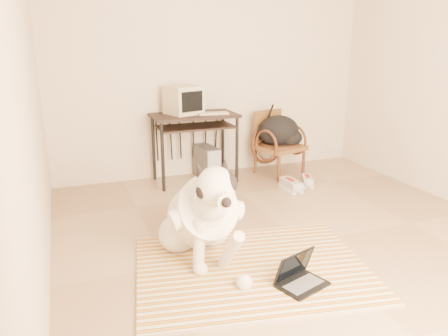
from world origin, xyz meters
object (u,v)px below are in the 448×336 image
backpack (280,132)px  dog (202,216)px  computer_desk (195,124)px  crt_monitor (184,100)px  pc_tower (207,163)px  laptop (299,277)px  rattan_chair (277,143)px

backpack → dog: bearing=-131.7°
computer_desk → crt_monitor: crt_monitor is taller
crt_monitor → backpack: size_ratio=0.83×
computer_desk → pc_tower: bearing=17.7°
computer_desk → pc_tower: (0.16, 0.05, -0.50)m
crt_monitor → backpack: 1.29m
dog → pc_tower: bearing=70.7°
computer_desk → pc_tower: 0.53m
laptop → backpack: bearing=65.5°
laptop → computer_desk: bearing=89.6°
dog → pc_tower: dog is taller
computer_desk → backpack: size_ratio=1.81×
backpack → laptop: bearing=-114.5°
pc_tower → backpack: 1.00m
pc_tower → backpack: size_ratio=0.83×
crt_monitor → dog: bearing=-101.9°
crt_monitor → pc_tower: crt_monitor is taller
dog → laptop: size_ratio=3.16×
laptop → backpack: size_ratio=0.72×
pc_tower → crt_monitor: bearing=178.0°
dog → crt_monitor: 2.09m
laptop → rattan_chair: rattan_chair is taller
laptop → pc_tower: bearing=86.0°
pc_tower → dog: bearing=-109.3°
dog → rattan_chair: size_ratio=1.57×
computer_desk → crt_monitor: size_ratio=2.18×
pc_tower → backpack: backpack is taller
crt_monitor → pc_tower: size_ratio=1.00×
rattan_chair → backpack: rattan_chair is taller
laptop → computer_desk: size_ratio=0.40×
crt_monitor → computer_desk: bearing=-28.7°
pc_tower → rattan_chair: bearing=-5.7°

